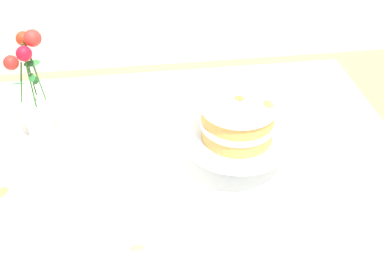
% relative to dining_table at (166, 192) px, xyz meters
% --- Properties ---
extents(dining_table, '(1.40, 1.00, 0.74)m').
position_rel_dining_table_xyz_m(dining_table, '(0.00, 0.00, 0.00)').
color(dining_table, white).
rests_on(dining_table, ground).
extents(linen_napkin, '(0.39, 0.39, 0.00)m').
position_rel_dining_table_xyz_m(linen_napkin, '(0.20, -0.01, 0.09)').
color(linen_napkin, white).
rests_on(linen_napkin, dining_table).
extents(cake_stand, '(0.29, 0.29, 0.10)m').
position_rel_dining_table_xyz_m(cake_stand, '(0.20, -0.01, 0.17)').
color(cake_stand, silver).
rests_on(cake_stand, linen_napkin).
extents(layer_cake, '(0.20, 0.20, 0.12)m').
position_rel_dining_table_xyz_m(layer_cake, '(0.20, -0.01, 0.25)').
color(layer_cake, tan).
rests_on(layer_cake, cake_stand).
extents(flower_vase, '(0.11, 0.11, 0.33)m').
position_rel_dining_table_xyz_m(flower_vase, '(-0.36, 0.22, 0.22)').
color(flower_vase, silver).
rests_on(flower_vase, dining_table).
extents(loose_petal_0, '(0.04, 0.05, 0.00)m').
position_rel_dining_table_xyz_m(loose_petal_0, '(-0.43, -0.04, 0.09)').
color(loose_petal_0, yellow).
rests_on(loose_petal_0, dining_table).
extents(loose_petal_2, '(0.04, 0.02, 0.01)m').
position_rel_dining_table_xyz_m(loose_petal_2, '(-0.09, -0.27, 0.09)').
color(loose_petal_2, '#E56B51').
rests_on(loose_petal_2, dining_table).
extents(loose_petal_3, '(0.04, 0.03, 0.00)m').
position_rel_dining_table_xyz_m(loose_petal_3, '(0.29, 0.25, 0.09)').
color(loose_petal_3, orange).
rests_on(loose_petal_3, dining_table).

